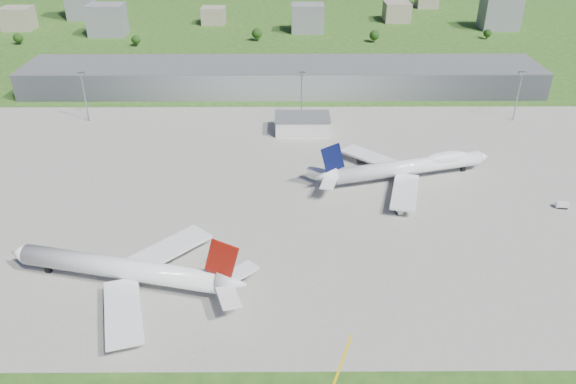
{
  "coord_description": "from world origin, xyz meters",
  "views": [
    {
      "loc": [
        1.6,
        -157.15,
        109.29
      ],
      "look_at": [
        2.57,
        22.79,
        9.0
      ],
      "focal_mm": 35.0,
      "sensor_mm": 36.0,
      "label": 1
    }
  ],
  "objects_px": {
    "airliner_red_twin": "(128,270)",
    "airliner_blue_quad": "(409,167)",
    "van_white_near": "(398,210)",
    "van_white_far": "(562,205)",
    "tug_yellow": "(215,260)"
  },
  "relations": [
    {
      "from": "airliner_red_twin",
      "to": "airliner_blue_quad",
      "type": "distance_m",
      "value": 120.99
    },
    {
      "from": "van_white_near",
      "to": "van_white_far",
      "type": "xyz_separation_m",
      "value": [
        62.82,
        3.03,
        0.03
      ]
    },
    {
      "from": "tug_yellow",
      "to": "van_white_near",
      "type": "distance_m",
      "value": 72.35
    },
    {
      "from": "van_white_near",
      "to": "van_white_far",
      "type": "bearing_deg",
      "value": -101.87
    },
    {
      "from": "airliner_red_twin",
      "to": "tug_yellow",
      "type": "bearing_deg",
      "value": -141.26
    },
    {
      "from": "airliner_blue_quad",
      "to": "van_white_near",
      "type": "relative_size",
      "value": 16.05
    },
    {
      "from": "airliner_blue_quad",
      "to": "van_white_near",
      "type": "bearing_deg",
      "value": -123.43
    },
    {
      "from": "van_white_far",
      "to": "airliner_blue_quad",
      "type": "bearing_deg",
      "value": 163.5
    },
    {
      "from": "tug_yellow",
      "to": "van_white_near",
      "type": "xyz_separation_m",
      "value": [
        65.45,
        30.83,
        0.16
      ]
    },
    {
      "from": "van_white_near",
      "to": "airliner_red_twin",
      "type": "bearing_deg",
      "value": 100.61
    },
    {
      "from": "airliner_red_twin",
      "to": "van_white_near",
      "type": "height_order",
      "value": "airliner_red_twin"
    },
    {
      "from": "van_white_near",
      "to": "tug_yellow",
      "type": "bearing_deg",
      "value": 100.6
    },
    {
      "from": "tug_yellow",
      "to": "van_white_near",
      "type": "bearing_deg",
      "value": 12.17
    },
    {
      "from": "airliner_red_twin",
      "to": "tug_yellow",
      "type": "relative_size",
      "value": 17.54
    },
    {
      "from": "tug_yellow",
      "to": "van_white_near",
      "type": "relative_size",
      "value": 0.92
    }
  ]
}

